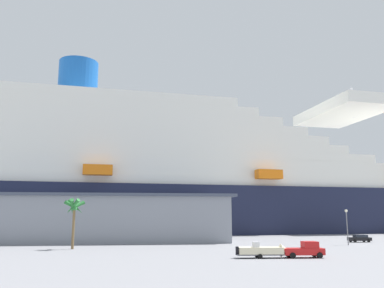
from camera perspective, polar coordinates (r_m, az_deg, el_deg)
ground_plane at (r=108.28m, az=3.28°, el=-13.12°), size 600.00×600.00×0.00m
cruise_ship at (r=134.98m, az=-2.95°, el=-5.40°), size 262.87×58.39×63.46m
terminal_building at (r=99.39m, az=-14.02°, el=-10.12°), size 64.47×30.71×10.34m
pickup_truck at (r=59.61m, az=15.66°, el=-14.24°), size 5.73×2.60×2.20m
small_boat_on_trailer at (r=58.02m, az=10.34°, el=-14.65°), size 8.45×2.35×2.15m
palm_tree at (r=74.69m, az=-16.33°, el=-8.87°), size 3.71×3.58×8.71m
street_lamp at (r=87.19m, az=21.06°, el=-10.18°), size 0.56×0.56×6.94m
parked_car_black_coupe at (r=97.84m, az=22.64°, el=-12.21°), size 4.83×2.23×1.58m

